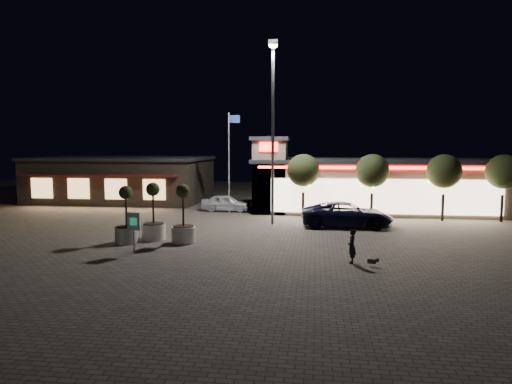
# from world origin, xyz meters

# --- Properties ---
(ground) EXTENTS (90.00, 90.00, 0.00)m
(ground) POSITION_xyz_m (0.00, 0.00, 0.00)
(ground) COLOR #61594F
(ground) RESTS_ON ground
(retail_building) EXTENTS (20.40, 8.40, 6.10)m
(retail_building) POSITION_xyz_m (9.51, 15.82, 2.21)
(retail_building) COLOR tan
(retail_building) RESTS_ON ground
(restaurant_building) EXTENTS (16.40, 11.00, 4.30)m
(restaurant_building) POSITION_xyz_m (-14.00, 19.97, 2.16)
(restaurant_building) COLOR #382D23
(restaurant_building) RESTS_ON ground
(floodlight_pole) EXTENTS (0.60, 0.40, 12.38)m
(floodlight_pole) POSITION_xyz_m (2.00, 8.00, 7.02)
(floodlight_pole) COLOR gray
(floodlight_pole) RESTS_ON ground
(flagpole) EXTENTS (0.95, 0.10, 8.00)m
(flagpole) POSITION_xyz_m (-1.90, 13.00, 4.74)
(flagpole) COLOR white
(flagpole) RESTS_ON ground
(string_tree_a) EXTENTS (2.42, 2.42, 4.79)m
(string_tree_a) POSITION_xyz_m (4.00, 11.00, 3.56)
(string_tree_a) COLOR #332319
(string_tree_a) RESTS_ON ground
(string_tree_b) EXTENTS (2.42, 2.42, 4.79)m
(string_tree_b) POSITION_xyz_m (9.00, 11.00, 3.56)
(string_tree_b) COLOR #332319
(string_tree_b) RESTS_ON ground
(string_tree_c) EXTENTS (2.42, 2.42, 4.79)m
(string_tree_c) POSITION_xyz_m (14.00, 11.00, 3.56)
(string_tree_c) COLOR #332319
(string_tree_c) RESTS_ON ground
(string_tree_d) EXTENTS (2.42, 2.42, 4.79)m
(string_tree_d) POSITION_xyz_m (18.00, 11.00, 3.56)
(string_tree_d) COLOR #332319
(string_tree_d) RESTS_ON ground
(pickup_truck) EXTENTS (6.01, 2.78, 1.67)m
(pickup_truck) POSITION_xyz_m (7.02, 7.54, 0.83)
(pickup_truck) COLOR black
(pickup_truck) RESTS_ON ground
(white_sedan) EXTENTS (4.02, 1.64, 1.37)m
(white_sedan) POSITION_xyz_m (-2.41, 13.69, 0.68)
(white_sedan) COLOR white
(white_sedan) RESTS_ON ground
(pedestrian) EXTENTS (0.41, 0.60, 1.59)m
(pedestrian) POSITION_xyz_m (6.61, -2.04, 0.80)
(pedestrian) COLOR black
(pedestrian) RESTS_ON ground
(dog) EXTENTS (0.51, 0.24, 0.27)m
(dog) POSITION_xyz_m (7.54, -2.49, 0.27)
(dog) COLOR #59514C
(dog) RESTS_ON ground
(planter_left) EXTENTS (1.34, 1.34, 3.30)m
(planter_left) POSITION_xyz_m (-4.29, 1.95, 1.02)
(planter_left) COLOR silver
(planter_left) RESTS_ON ground
(planter_mid) EXTENTS (1.30, 1.30, 3.19)m
(planter_mid) POSITION_xyz_m (-5.47, 0.90, 0.99)
(planter_mid) COLOR silver
(planter_mid) RESTS_ON ground
(planter_right) EXTENTS (1.34, 1.34, 3.29)m
(planter_right) POSITION_xyz_m (-2.34, 1.34, 1.02)
(planter_right) COLOR silver
(planter_right) RESTS_ON ground
(valet_sign) EXTENTS (0.69, 0.14, 2.10)m
(valet_sign) POSITION_xyz_m (-4.01, -1.61, 1.47)
(valet_sign) COLOR gray
(valet_sign) RESTS_ON ground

